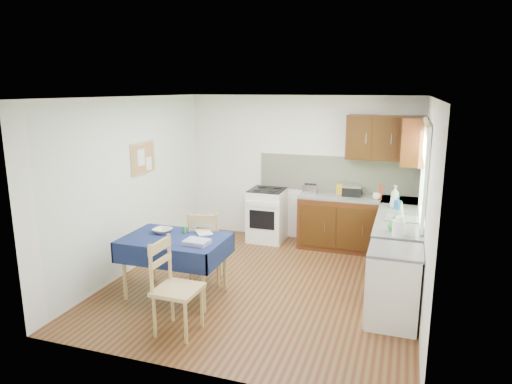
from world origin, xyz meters
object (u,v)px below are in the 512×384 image
(chair_near, at_px, (173,284))
(sandwich_press, at_px, (352,191))
(kettle, at_px, (399,227))
(dining_table, at_px, (175,245))
(toaster, at_px, (310,189))
(dish_rack, at_px, (402,218))
(chair_far, at_px, (205,245))

(chair_near, bearing_deg, sandwich_press, -22.82)
(sandwich_press, distance_m, kettle, 2.09)
(dining_table, bearing_deg, sandwich_press, 48.80)
(toaster, relative_size, sandwich_press, 0.76)
(dish_rack, bearing_deg, toaster, 157.91)
(chair_far, distance_m, toaster, 2.24)
(chair_far, xyz_separation_m, dish_rack, (2.51, 0.83, 0.38))
(dining_table, xyz_separation_m, toaster, (1.22, 2.41, 0.31))
(dining_table, distance_m, chair_far, 0.53)
(sandwich_press, bearing_deg, chair_far, -144.09)
(sandwich_press, xyz_separation_m, kettle, (0.77, -1.94, 0.03))
(chair_near, bearing_deg, toaster, -12.75)
(sandwich_press, bearing_deg, kettle, -82.18)
(dish_rack, relative_size, kettle, 1.71)
(chair_near, distance_m, sandwich_press, 3.66)
(dining_table, xyz_separation_m, kettle, (2.67, 0.56, 0.34))
(sandwich_press, relative_size, dish_rack, 0.69)
(dish_rack, bearing_deg, chair_near, -122.33)
(dish_rack, height_order, kettle, kettle)
(chair_far, xyz_separation_m, toaster, (1.03, 1.94, 0.44))
(chair_near, height_order, toaster, toaster)
(sandwich_press, bearing_deg, dish_rack, -70.02)
(sandwich_press, xyz_separation_m, dish_rack, (0.80, -1.19, -0.06))
(chair_near, height_order, dish_rack, dish_rack)
(chair_far, bearing_deg, dining_table, 50.24)
(chair_near, bearing_deg, dish_rack, -45.84)
(dining_table, height_order, toaster, toaster)
(dining_table, distance_m, kettle, 2.75)
(dining_table, xyz_separation_m, chair_near, (0.41, -0.82, -0.12))
(chair_far, height_order, toaster, toaster)
(dining_table, relative_size, chair_near, 1.23)
(toaster, xyz_separation_m, kettle, (1.45, -1.85, 0.03))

